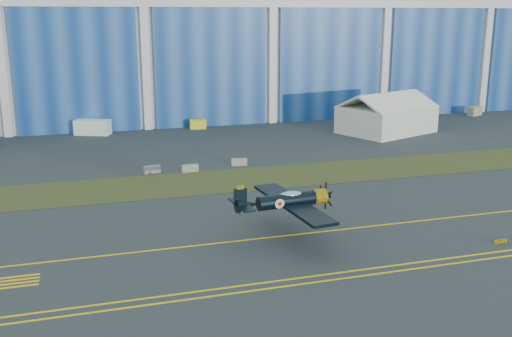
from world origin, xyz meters
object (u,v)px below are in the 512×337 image
object	(u,v)px
tent	(387,112)
shipping_container	(93,127)
tug	(198,124)
warbird	(287,201)

from	to	relation	value
tent	shipping_container	world-z (taller)	tent
tug	tent	bearing A→B (deg)	-20.04
tug	warbird	bearing A→B (deg)	-90.07
warbird	tent	world-z (taller)	tent
warbird	shipping_container	bearing A→B (deg)	99.70
tent	shipping_container	distance (m)	47.77
tent	tug	distance (m)	31.56
shipping_container	tent	bearing A→B (deg)	7.28
tent	shipping_container	xyz separation A→B (m)	(-46.17, 12.08, -2.09)
shipping_container	tug	distance (m)	17.28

